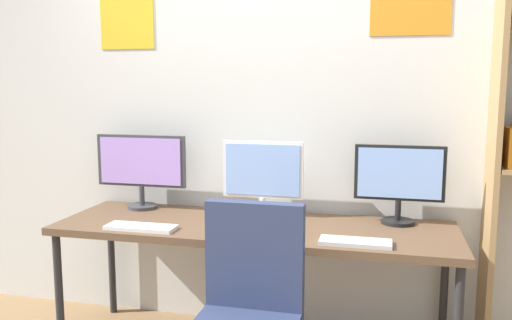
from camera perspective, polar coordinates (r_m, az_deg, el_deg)
The scene contains 8 objects.
wall_back at distance 3.23m, azimuth 1.57°, elevation 4.64°, with size 4.57×0.11×2.60m.
desk at distance 2.93m, azimuth -0.23°, elevation -7.92°, with size 2.17×0.68×0.74m.
monitor_left at distance 3.32m, azimuth -12.24°, elevation -0.59°, with size 0.57×0.18×0.45m.
monitor_center at distance 3.07m, azimuth 0.72°, elevation -1.59°, with size 0.47×0.18×0.44m.
monitor_right at distance 2.99m, azimuth 15.13°, elevation -2.00°, with size 0.48×0.18×0.43m.
keyboard_left at distance 2.89m, azimuth -12.27°, elevation -7.07°, with size 0.38×0.13×0.02m, color silver.
keyboard_right at distance 2.62m, azimuth 10.63°, elevation -8.67°, with size 0.34×0.13×0.02m, color silver.
computer_mouse at distance 2.63m, azimuth 2.98°, elevation -8.31°, with size 0.06×0.10×0.03m, color silver.
Camera 1 is at (0.68, -2.13, 1.51)m, focal length 37.22 mm.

